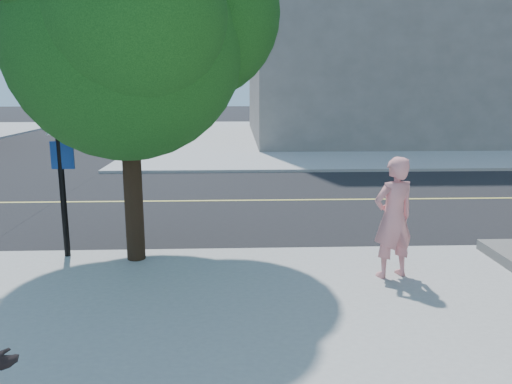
{
  "coord_description": "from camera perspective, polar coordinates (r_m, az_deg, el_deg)",
  "views": [
    {
      "loc": [
        3.92,
        -9.05,
        3.1
      ],
      "look_at": [
        4.27,
        -0.5,
        1.3
      ],
      "focal_mm": 35.51,
      "sensor_mm": 36.0,
      "label": 1
    }
  ],
  "objects": [
    {
      "name": "ground",
      "position": [
        10.34,
        -24.66,
        -6.68
      ],
      "size": [
        140.0,
        140.0,
        0.0
      ],
      "primitive_type": "plane",
      "color": "black",
      "rests_on": "ground"
    },
    {
      "name": "road_ew",
      "position": [
        14.44,
        -18.01,
        -1.07
      ],
      "size": [
        140.0,
        9.0,
        0.01
      ],
      "primitive_type": "cube",
      "color": "black",
      "rests_on": "ground"
    },
    {
      "name": "street_tree",
      "position": [
        8.8,
        -13.9,
        19.1
      ],
      "size": [
        4.83,
        4.39,
        6.41
      ],
      "rotation": [
        0.0,
        0.0,
        -0.26
      ],
      "color": "black",
      "rests_on": "sidewalk_se"
    },
    {
      "name": "filler_ne",
      "position": [
        32.89,
        16.42,
        18.45
      ],
      "size": [
        18.0,
        16.0,
        14.0
      ],
      "primitive_type": "cube",
      "color": "slate",
      "rests_on": "sidewalk_ne"
    },
    {
      "name": "sidewalk_ne",
      "position": [
        32.16,
        15.12,
        6.06
      ],
      "size": [
        29.0,
        25.0,
        0.12
      ],
      "primitive_type": "cube",
      "color": "#A0A09F",
      "rests_on": "ground"
    },
    {
      "name": "man_on_phone",
      "position": [
        8.19,
        15.21,
        -2.81
      ],
      "size": [
        0.82,
        0.67,
        1.93
      ],
      "primitive_type": "imported",
      "rotation": [
        0.0,
        0.0,
        3.48
      ],
      "color": "pink",
      "rests_on": "sidewalk_se"
    }
  ]
}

